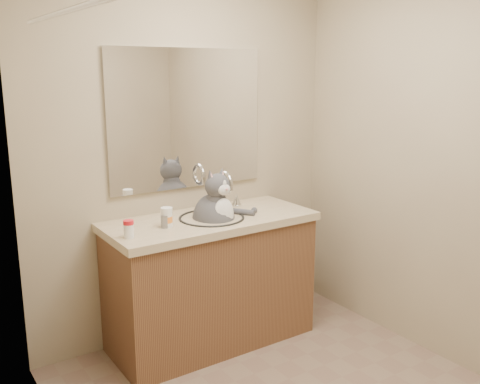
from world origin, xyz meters
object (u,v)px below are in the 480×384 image
(cat, at_px, (215,216))
(pill_bottle_redcap, at_px, (129,229))
(pill_bottle_orange, at_px, (167,218))
(grey_canister, at_px, (165,221))

(cat, height_order, pill_bottle_redcap, cat)
(pill_bottle_redcap, bearing_deg, cat, 7.76)
(pill_bottle_redcap, distance_m, pill_bottle_orange, 0.28)
(cat, relative_size, pill_bottle_redcap, 5.19)
(pill_bottle_orange, xyz_separation_m, grey_canister, (-0.02, -0.01, -0.02))
(pill_bottle_orange, bearing_deg, grey_canister, -152.82)
(cat, distance_m, pill_bottle_orange, 0.34)
(pill_bottle_orange, bearing_deg, pill_bottle_redcap, -164.27)
(cat, xyz_separation_m, pill_bottle_orange, (-0.34, -0.01, 0.05))
(pill_bottle_redcap, xyz_separation_m, grey_canister, (0.25, 0.07, -0.01))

